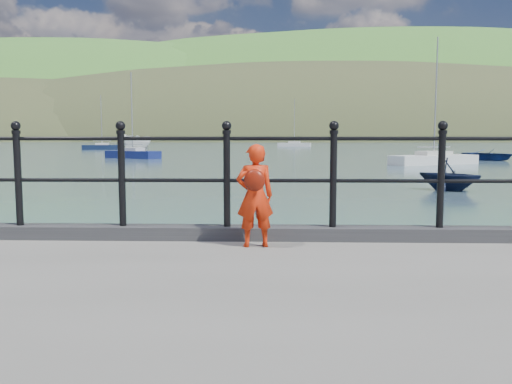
{
  "coord_description": "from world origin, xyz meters",
  "views": [
    {
      "loc": [
        -0.07,
        -6.24,
        2.19
      ],
      "look_at": [
        -0.27,
        -0.2,
        1.55
      ],
      "focal_mm": 38.0,
      "sensor_mm": 36.0,
      "label": 1
    }
  ],
  "objects_px": {
    "launch_blue": "(488,155)",
    "sailboat_left": "(102,147)",
    "sailboat_deep": "(294,145)",
    "sailboat_port": "(133,155)",
    "railing": "(280,167)",
    "launch_white": "(136,144)",
    "sailboat_near": "(434,160)",
    "launch_navy": "(449,174)",
    "child": "(255,195)"
  },
  "relations": [
    {
      "from": "child",
      "to": "sailboat_left",
      "type": "relative_size",
      "value": 0.13
    },
    {
      "from": "sailboat_deep",
      "to": "launch_blue",
      "type": "bearing_deg",
      "value": -63.14
    },
    {
      "from": "railing",
      "to": "sailboat_port",
      "type": "height_order",
      "value": "sailboat_port"
    },
    {
      "from": "launch_blue",
      "to": "sailboat_port",
      "type": "bearing_deg",
      "value": 143.69
    },
    {
      "from": "sailboat_port",
      "to": "sailboat_left",
      "type": "xyz_separation_m",
      "value": [
        -12.29,
        29.43,
        -0.0
      ]
    },
    {
      "from": "sailboat_port",
      "to": "child",
      "type": "bearing_deg",
      "value": -43.8
    },
    {
      "from": "launch_navy",
      "to": "sailboat_port",
      "type": "bearing_deg",
      "value": 75.34
    },
    {
      "from": "sailboat_near",
      "to": "launch_navy",
      "type": "bearing_deg",
      "value": -130.55
    },
    {
      "from": "railing",
      "to": "launch_white",
      "type": "bearing_deg",
      "value": 105.74
    },
    {
      "from": "child",
      "to": "sailboat_deep",
      "type": "distance_m",
      "value": 95.83
    },
    {
      "from": "launch_navy",
      "to": "sailboat_deep",
      "type": "height_order",
      "value": "sailboat_deep"
    },
    {
      "from": "railing",
      "to": "launch_navy",
      "type": "distance_m",
      "value": 16.83
    },
    {
      "from": "child",
      "to": "launch_navy",
      "type": "xyz_separation_m",
      "value": [
        7.09,
        15.74,
        -0.91
      ]
    },
    {
      "from": "launch_white",
      "to": "sailboat_port",
      "type": "distance_m",
      "value": 17.0
    },
    {
      "from": "launch_navy",
      "to": "sailboat_port",
      "type": "height_order",
      "value": "sailboat_port"
    },
    {
      "from": "child",
      "to": "sailboat_left",
      "type": "xyz_separation_m",
      "value": [
        -25.33,
        74.23,
        -1.22
      ]
    },
    {
      "from": "sailboat_left",
      "to": "child",
      "type": "bearing_deg",
      "value": -87.47
    },
    {
      "from": "railing",
      "to": "sailboat_deep",
      "type": "bearing_deg",
      "value": 87.74
    },
    {
      "from": "launch_white",
      "to": "sailboat_near",
      "type": "distance_m",
      "value": 39.3
    },
    {
      "from": "launch_white",
      "to": "sailboat_near",
      "type": "height_order",
      "value": "sailboat_near"
    },
    {
      "from": "railing",
      "to": "launch_navy",
      "type": "bearing_deg",
      "value": 66.02
    },
    {
      "from": "launch_blue",
      "to": "launch_navy",
      "type": "xyz_separation_m",
      "value": [
        -11.63,
        -26.0,
        0.16
      ]
    },
    {
      "from": "sailboat_near",
      "to": "child",
      "type": "bearing_deg",
      "value": -135.08
    },
    {
      "from": "launch_navy",
      "to": "sailboat_near",
      "type": "xyz_separation_m",
      "value": [
        4.94,
        19.02,
        -0.31
      ]
    },
    {
      "from": "child",
      "to": "sailboat_near",
      "type": "height_order",
      "value": "sailboat_near"
    },
    {
      "from": "sailboat_deep",
      "to": "sailboat_port",
      "type": "distance_m",
      "value": 53.72
    },
    {
      "from": "sailboat_near",
      "to": "sailboat_port",
      "type": "relative_size",
      "value": 1.16
    },
    {
      "from": "launch_white",
      "to": "sailboat_deep",
      "type": "xyz_separation_m",
      "value": [
        20.93,
        34.4,
        -0.78
      ]
    },
    {
      "from": "child",
      "to": "launch_navy",
      "type": "height_order",
      "value": "child"
    },
    {
      "from": "railing",
      "to": "launch_blue",
      "type": "relative_size",
      "value": 3.84
    },
    {
      "from": "sailboat_port",
      "to": "sailboat_left",
      "type": "bearing_deg",
      "value": 142.64
    },
    {
      "from": "railing",
      "to": "launch_navy",
      "type": "relative_size",
      "value": 7.35
    },
    {
      "from": "railing",
      "to": "launch_white",
      "type": "relative_size",
      "value": 3.13
    },
    {
      "from": "sailboat_deep",
      "to": "sailboat_left",
      "type": "relative_size",
      "value": 1.09
    },
    {
      "from": "railing",
      "to": "child",
      "type": "distance_m",
      "value": 0.55
    },
    {
      "from": "sailboat_near",
      "to": "launch_blue",
      "type": "bearing_deg",
      "value": 20.24
    },
    {
      "from": "railing",
      "to": "sailboat_near",
      "type": "height_order",
      "value": "sailboat_near"
    },
    {
      "from": "launch_white",
      "to": "sailboat_port",
      "type": "bearing_deg",
      "value": -57.95
    },
    {
      "from": "launch_blue",
      "to": "launch_white",
      "type": "bearing_deg",
      "value": 120.39
    },
    {
      "from": "child",
      "to": "sailboat_near",
      "type": "xyz_separation_m",
      "value": [
        12.03,
        34.76,
        -1.21
      ]
    },
    {
      "from": "sailboat_deep",
      "to": "sailboat_left",
      "type": "distance_m",
      "value": 36.39
    },
    {
      "from": "child",
      "to": "sailboat_port",
      "type": "relative_size",
      "value": 0.13
    },
    {
      "from": "child",
      "to": "sailboat_left",
      "type": "height_order",
      "value": "sailboat_left"
    },
    {
      "from": "launch_blue",
      "to": "launch_navy",
      "type": "relative_size",
      "value": 1.91
    },
    {
      "from": "launch_blue",
      "to": "sailboat_left",
      "type": "xyz_separation_m",
      "value": [
        -44.05,
        32.5,
        -0.15
      ]
    },
    {
      "from": "railing",
      "to": "launch_white",
      "type": "xyz_separation_m",
      "value": [
        -17.17,
        60.94,
        -0.71
      ]
    },
    {
      "from": "railing",
      "to": "launch_navy",
      "type": "height_order",
      "value": "railing"
    },
    {
      "from": "sailboat_near",
      "to": "railing",
      "type": "bearing_deg",
      "value": -134.88
    },
    {
      "from": "launch_white",
      "to": "launch_blue",
      "type": "bearing_deg",
      "value": -9.94
    },
    {
      "from": "railing",
      "to": "sailboat_near",
      "type": "distance_m",
      "value": 36.35
    }
  ]
}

